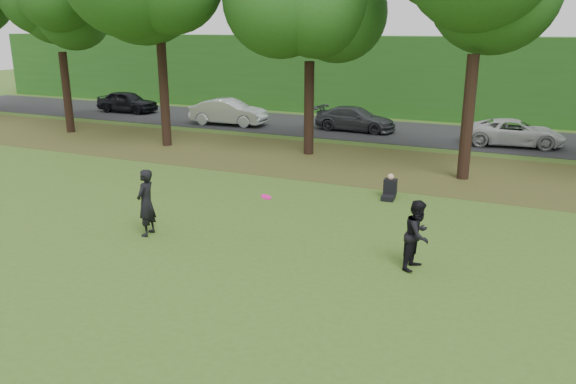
# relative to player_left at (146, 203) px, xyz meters

# --- Properties ---
(ground) EXTENTS (120.00, 120.00, 0.00)m
(ground) POSITION_rel_player_left_xyz_m (3.11, -2.48, -0.93)
(ground) COLOR #39561A
(ground) RESTS_ON ground
(leaf_litter) EXTENTS (60.00, 7.00, 0.01)m
(leaf_litter) POSITION_rel_player_left_xyz_m (3.11, 10.52, -0.93)
(leaf_litter) COLOR #4D371B
(leaf_litter) RESTS_ON ground
(street) EXTENTS (70.00, 7.00, 0.02)m
(street) POSITION_rel_player_left_xyz_m (3.11, 18.52, -0.92)
(street) COLOR black
(street) RESTS_ON ground
(far_hedge) EXTENTS (70.00, 3.00, 5.00)m
(far_hedge) POSITION_rel_player_left_xyz_m (3.11, 24.52, 1.57)
(far_hedge) COLOR #235117
(far_hedge) RESTS_ON ground
(player_left) EXTENTS (0.54, 0.74, 1.87)m
(player_left) POSITION_rel_player_left_xyz_m (0.00, 0.00, 0.00)
(player_left) COLOR black
(player_left) RESTS_ON ground
(player_right) EXTENTS (0.80, 0.94, 1.69)m
(player_right) POSITION_rel_player_left_xyz_m (7.25, 0.83, -0.09)
(player_right) COLOR black
(player_right) RESTS_ON ground
(parked_cars) EXTENTS (37.79, 3.40, 1.50)m
(parked_cars) POSITION_rel_player_left_xyz_m (1.18, 17.61, -0.22)
(parked_cars) COLOR black
(parked_cars) RESTS_ON street
(frisbee) EXTENTS (0.37, 0.37, 0.13)m
(frisbee) POSITION_rel_player_left_xyz_m (3.52, 0.31, 0.52)
(frisbee) COLOR #DE1283
(frisbee) RESTS_ON ground
(seated_person) EXTENTS (0.46, 0.76, 0.83)m
(seated_person) POSITION_rel_player_left_xyz_m (5.22, 6.19, -0.62)
(seated_person) COLOR black
(seated_person) RESTS_ON ground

